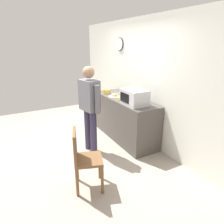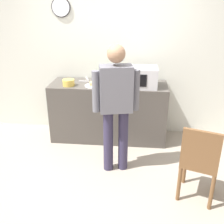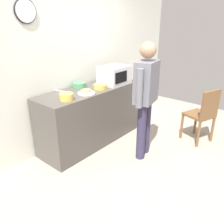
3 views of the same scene
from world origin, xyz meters
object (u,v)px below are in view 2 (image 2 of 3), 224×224
Objects in this scene: mixing_bowl at (69,83)px; fork_utensil at (87,79)px; microwave at (140,77)px; spoon_utensil at (84,81)px; wooden_chair at (200,161)px; sandwich_plate at (93,85)px; person_standing at (116,101)px; cereal_bowl at (114,84)px; salad_bowl at (106,78)px.

fork_utensil is at bearing 61.78° from mixing_bowl.
spoon_utensil is (-0.91, 0.20, -0.15)m from microwave.
spoon_utensil is (0.19, 0.26, -0.04)m from mixing_bowl.
mixing_bowl is 0.20× the size of wooden_chair.
mixing_bowl reaches higher than wooden_chair.
mixing_bowl is (-0.38, -0.01, 0.03)m from sandwich_plate.
person_standing is at bearing 151.84° from wooden_chair.
fork_utensil is at bearing 116.81° from person_standing.
cereal_bowl is 1.25× the size of spoon_utensil.
spoon_utensil is at bearing 53.92° from mixing_bowl.
sandwich_plate is 1.40× the size of mixing_bowl.
fork_utensil is at bearing 132.96° from wooden_chair.
mixing_bowl is 2.24m from wooden_chair.
mixing_bowl is 0.32m from spoon_utensil.
wooden_chair is (0.98, -0.53, -0.47)m from person_standing.
mixing_bowl is at bearing 136.44° from person_standing.
spoon_utensil is at bearing 135.95° from wooden_chair.
microwave is 0.96m from fork_utensil.
sandwich_plate is (-0.72, -0.05, -0.13)m from microwave.
sandwich_plate is 1.52× the size of fork_utensil.
spoon_utensil is at bearing 167.79° from microwave.
wooden_chair is (1.40, -1.29, -0.44)m from sandwich_plate.
sandwich_plate is at bearing 137.19° from wooden_chair.
salad_bowl is 1.26× the size of fork_utensil.
person_standing is 1.21m from wooden_chair.
wooden_chair is at bearing -50.76° from cereal_bowl.
cereal_bowl reaches higher than fork_utensil.
salad_bowl is (-0.56, 0.27, -0.11)m from microwave.
person_standing reaches higher than wooden_chair.
salad_bowl reaches higher than fork_utensil.
salad_bowl is at bearing 118.90° from cereal_bowl.
spoon_utensil is (-0.52, 0.23, -0.03)m from cereal_bowl.
cereal_bowl is at bearing -23.60° from spoon_utensil.
cereal_bowl reaches higher than spoon_utensil.
salad_bowl is 1.12m from person_standing.
person_standing is at bearing -43.56° from mixing_bowl.
sandwich_plate reaches higher than fork_utensil.
person_standing reaches higher than salad_bowl.
microwave is at bearing 3.87° from sandwich_plate.
sandwich_plate is 0.15× the size of person_standing.
salad_bowl is 1.01× the size of cereal_bowl.
spoon_utensil is 2.26m from wooden_chair.
cereal_bowl is 0.12× the size of person_standing.
person_standing reaches higher than cereal_bowl.
mixing_bowl is at bearing -148.28° from salad_bowl.
salad_bowl reaches higher than wooden_chair.
cereal_bowl is (0.32, 0.02, 0.02)m from sandwich_plate.
microwave is at bearing 4.31° from cereal_bowl.
spoon_utensil is at bearing -100.64° from fork_utensil.
person_standing is (0.80, -0.76, 0.01)m from mixing_bowl.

